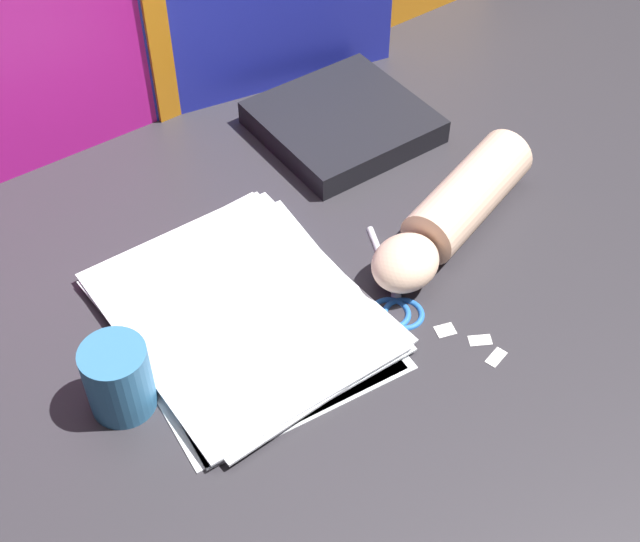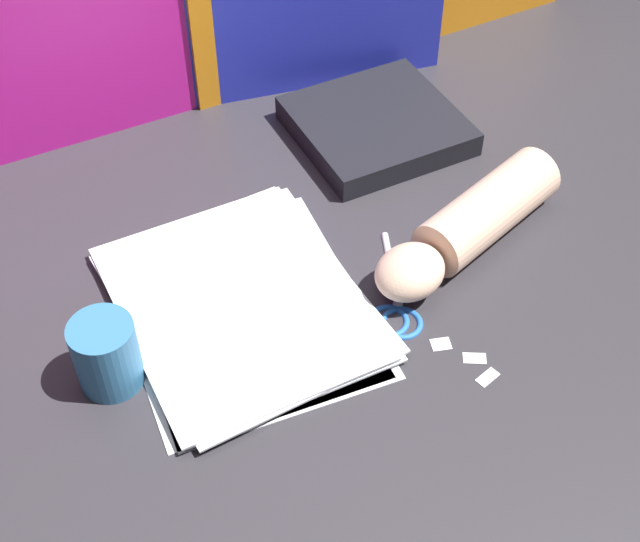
{
  "view_description": "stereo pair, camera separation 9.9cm",
  "coord_description": "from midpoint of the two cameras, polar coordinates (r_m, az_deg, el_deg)",
  "views": [
    {
      "loc": [
        -0.43,
        -0.61,
        0.78
      ],
      "look_at": [
        -0.03,
        -0.06,
        0.06
      ],
      "focal_mm": 50.0,
      "sensor_mm": 36.0,
      "label": 1
    },
    {
      "loc": [
        -0.34,
        -0.66,
        0.78
      ],
      "look_at": [
        -0.03,
        -0.06,
        0.06
      ],
      "focal_mm": 50.0,
      "sensor_mm": 36.0,
      "label": 2
    }
  ],
  "objects": [
    {
      "name": "paper_scrap_side",
      "position": [
        1.01,
        7.47,
        -4.56
      ],
      "size": [
        0.03,
        0.03,
        0.0
      ],
      "color": "white",
      "rests_on": "ground_plane"
    },
    {
      "name": "paper_scrap_mid",
      "position": [
        1.0,
        8.44,
        -5.63
      ],
      "size": [
        0.03,
        0.02,
        0.0
      ],
      "color": "white",
      "rests_on": "ground_plane"
    },
    {
      "name": "paper_scrap_near",
      "position": [
        1.01,
        5.27,
        -3.94
      ],
      "size": [
        0.03,
        0.02,
        0.0
      ],
      "color": "white",
      "rests_on": "ground_plane"
    },
    {
      "name": "ground_plane",
      "position": [
        1.08,
        -2.93,
        0.15
      ],
      "size": [
        6.0,
        6.0,
        0.0
      ],
      "primitive_type": "plane",
      "color": "#2D2B30"
    },
    {
      "name": "mug",
      "position": [
        0.95,
        -15.74,
        -6.81
      ],
      "size": [
        0.07,
        0.07,
        0.08
      ],
      "color": "teal",
      "rests_on": "ground_plane"
    },
    {
      "name": "paper_stack",
      "position": [
        1.03,
        -7.77,
        -2.84
      ],
      "size": [
        0.29,
        0.34,
        0.02
      ],
      "color": "white",
      "rests_on": "ground_plane"
    },
    {
      "name": "hand_forearm",
      "position": [
        1.1,
        6.01,
        3.71
      ],
      "size": [
        0.3,
        0.16,
        0.07
      ],
      "color": "beige",
      "rests_on": "ground_plane"
    },
    {
      "name": "book_closed",
      "position": [
        1.26,
        -0.81,
        9.41
      ],
      "size": [
        0.22,
        0.21,
        0.03
      ],
      "color": "black",
      "rests_on": "ground_plane"
    },
    {
      "name": "scissors",
      "position": [
        1.04,
        2.21,
        -1.52
      ],
      "size": [
        0.15,
        0.17,
        0.01
      ],
      "color": "silver",
      "rests_on": "ground_plane"
    },
    {
      "name": "paper_scrap_far",
      "position": [
        0.99,
        0.19,
        -5.08
      ],
      "size": [
        0.02,
        0.03,
        0.0
      ],
      "color": "white",
      "rests_on": "ground_plane"
    }
  ]
}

